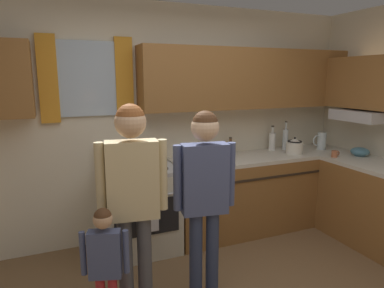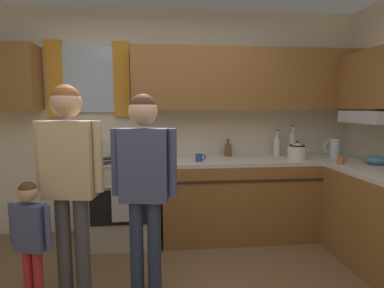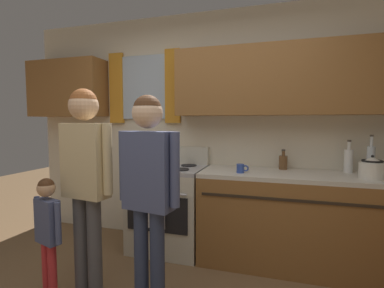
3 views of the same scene
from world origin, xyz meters
TOP-DOWN VIEW (x-y plane):
  - back_wall_unit at (0.08, 1.82)m, footprint 4.60×0.42m
  - kitchen_counter_run at (1.46, 1.17)m, footprint 2.32×2.00m
  - stove_oven at (-0.42, 1.54)m, footprint 0.76×0.67m
  - bottle_milk_white at (1.36, 1.73)m, footprint 0.08×0.08m
  - bottle_tall_clear at (1.54, 1.69)m, footprint 0.07×0.07m
  - bottle_squat_brown at (0.77, 1.74)m, footprint 0.08×0.08m
  - cup_terracotta at (1.80, 1.12)m, footprint 0.11×0.07m
  - mug_cobalt_blue at (0.38, 1.41)m, footprint 0.11×0.07m
  - stovetop_kettle at (1.48, 1.44)m, footprint 0.27×0.20m
  - water_pitcher at (1.97, 1.53)m, footprint 0.19×0.11m
  - mixing_bowl at (2.13, 1.06)m, footprint 0.21×0.21m
  - adult_holding_child at (-0.70, 0.54)m, footprint 0.50×0.22m
  - adult_in_plaid at (-0.15, 0.50)m, footprint 0.49×0.21m
  - small_child at (-0.94, 0.39)m, footprint 0.31×0.15m

SIDE VIEW (x-z plane):
  - kitchen_counter_run at x=1.46m, z-range 0.00..0.90m
  - stove_oven at x=-0.42m, z-range -0.08..1.02m
  - small_child at x=-0.94m, z-range 0.12..1.09m
  - cup_terracotta at x=1.80m, z-range 0.90..0.98m
  - mug_cobalt_blue at x=0.38m, z-range 0.90..0.99m
  - mixing_bowl at x=2.13m, z-range 0.90..1.00m
  - bottle_squat_brown at x=0.77m, z-range 0.87..1.08m
  - adult_in_plaid at x=-0.15m, z-range 0.20..1.77m
  - stovetop_kettle at x=1.48m, z-range 0.89..1.10m
  - water_pitcher at x=1.97m, z-range 0.90..1.12m
  - bottle_milk_white at x=1.36m, z-range 0.86..1.18m
  - adult_holding_child at x=-0.70m, z-range 0.21..1.85m
  - bottle_tall_clear at x=1.54m, z-range 0.86..1.22m
  - back_wall_unit at x=0.08m, z-range 0.20..2.80m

